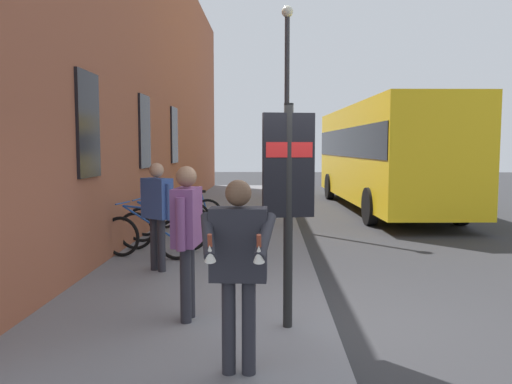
% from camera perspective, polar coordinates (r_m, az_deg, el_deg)
% --- Properties ---
extents(ground, '(60.00, 60.00, 0.00)m').
position_cam_1_polar(ground, '(11.99, 9.79, -4.90)').
color(ground, '#2D2D30').
extents(sidewalk_pavement, '(24.00, 3.50, 0.12)m').
position_cam_1_polar(sidewalk_pavement, '(13.86, -2.76, -3.23)').
color(sidewalk_pavement, slate).
rests_on(sidewalk_pavement, ground).
extents(station_facade, '(22.00, 0.65, 7.74)m').
position_cam_1_polar(station_facade, '(15.10, -10.49, 11.86)').
color(station_facade, '#9E563D').
rests_on(station_facade, ground).
extents(bicycle_leaning_wall, '(0.59, 1.73, 0.97)m').
position_cam_1_polar(bicycle_leaning_wall, '(9.08, -12.00, -4.89)').
color(bicycle_leaning_wall, black).
rests_on(bicycle_leaning_wall, sidewalk_pavement).
extents(bicycle_far_end, '(0.48, 1.76, 0.97)m').
position_cam_1_polar(bicycle_far_end, '(9.71, -10.46, -4.21)').
color(bicycle_far_end, black).
rests_on(bicycle_far_end, sidewalk_pavement).
extents(bicycle_nearest_sign, '(0.48, 1.76, 0.97)m').
position_cam_1_polar(bicycle_nearest_sign, '(10.60, -9.81, -3.42)').
color(bicycle_nearest_sign, black).
rests_on(bicycle_nearest_sign, sidewalk_pavement).
extents(bicycle_beside_lamp, '(0.52, 1.75, 0.97)m').
position_cam_1_polar(bicycle_beside_lamp, '(11.33, -9.53, -2.87)').
color(bicycle_beside_lamp, black).
rests_on(bicycle_beside_lamp, sidewalk_pavement).
extents(bicycle_mid_rack, '(0.48, 1.77, 0.97)m').
position_cam_1_polar(bicycle_mid_rack, '(12.15, -7.84, -2.31)').
color(bicycle_mid_rack, black).
rests_on(bicycle_mid_rack, sidewalk_pavement).
extents(transit_info_sign, '(0.17, 0.56, 2.40)m').
position_cam_1_polar(transit_info_sign, '(5.38, 3.66, 1.39)').
color(transit_info_sign, black).
rests_on(transit_info_sign, sidewalk_pavement).
extents(city_bus, '(10.59, 2.96, 3.35)m').
position_cam_1_polar(city_bus, '(17.17, 14.07, 4.45)').
color(city_bus, yellow).
rests_on(city_bus, ground).
extents(pedestrian_by_facade, '(0.48, 0.54, 1.70)m').
position_cam_1_polar(pedestrian_by_facade, '(8.05, -11.05, -1.48)').
color(pedestrian_by_facade, '#26262D').
rests_on(pedestrian_by_facade, sidewalk_pavement).
extents(pedestrian_near_bus, '(0.66, 0.29, 1.73)m').
position_cam_1_polar(pedestrian_near_bus, '(5.70, -7.77, -3.90)').
color(pedestrian_near_bus, '#26262D').
rests_on(pedestrian_near_bus, sidewalk_pavement).
extents(tourist_with_hotdogs, '(0.57, 0.64, 1.67)m').
position_cam_1_polar(tourist_with_hotdogs, '(4.29, -2.00, -7.19)').
color(tourist_with_hotdogs, '#26262D').
rests_on(tourist_with_hotdogs, sidewalk_pavement).
extents(street_lamp, '(0.28, 0.28, 5.32)m').
position_cam_1_polar(street_lamp, '(12.55, 3.49, 10.55)').
color(street_lamp, '#333338').
rests_on(street_lamp, sidewalk_pavement).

